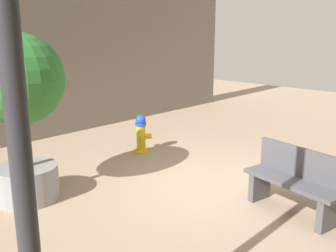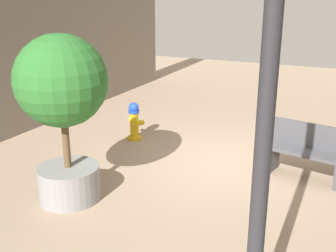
# 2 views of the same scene
# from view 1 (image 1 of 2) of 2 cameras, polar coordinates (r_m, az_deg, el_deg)

# --- Properties ---
(ground_plane) EXTENTS (23.40, 23.40, 0.00)m
(ground_plane) POSITION_cam_1_polar(r_m,az_deg,el_deg) (6.79, 6.22, -8.50)
(ground_plane) COLOR tan
(fire_hydrant) EXTENTS (0.39, 0.38, 0.83)m
(fire_hydrant) POSITION_cam_1_polar(r_m,az_deg,el_deg) (8.34, -3.96, -1.14)
(fire_hydrant) COLOR gold
(fire_hydrant) RESTS_ON ground_plane
(bench_near) EXTENTS (1.53, 0.72, 0.95)m
(bench_near) POSITION_cam_1_polar(r_m,az_deg,el_deg) (5.90, 18.19, -7.63)
(bench_near) COLOR #4C4C51
(bench_near) RESTS_ON ground_plane
(planter_tree) EXTENTS (1.36, 1.36, 2.57)m
(planter_tree) POSITION_cam_1_polar(r_m,az_deg,el_deg) (6.13, -20.98, 4.00)
(planter_tree) COLOR gray
(planter_tree) RESTS_ON ground_plane
(street_lamp) EXTENTS (0.36, 0.36, 4.47)m
(street_lamp) POSITION_cam_1_polar(r_m,az_deg,el_deg) (2.41, -22.77, 16.54)
(street_lamp) COLOR #2D2D33
(street_lamp) RESTS_ON ground_plane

